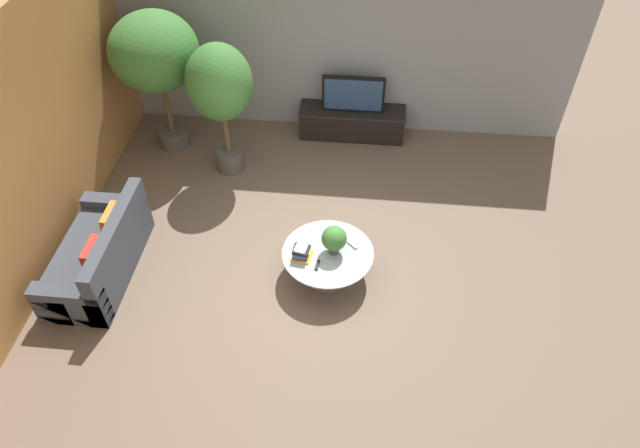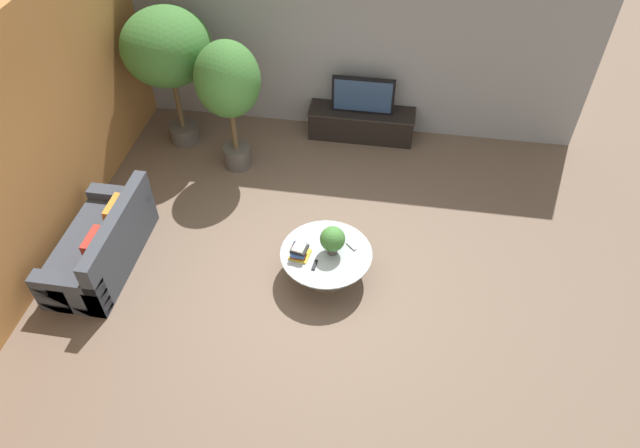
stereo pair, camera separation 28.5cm
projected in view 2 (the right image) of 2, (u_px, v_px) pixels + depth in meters
ground_plane at (307, 268)px, 7.29m from camera, size 24.00×24.00×0.00m
back_wall_stone at (343, 39)px, 8.52m from camera, size 7.40×0.12×3.00m
side_wall_left at (36, 140)px, 6.74m from camera, size 0.12×7.40×3.00m
media_console at (361, 123)px, 9.13m from camera, size 1.69×0.50×0.48m
television at (363, 95)px, 8.77m from camera, size 0.97×0.13×0.58m
coffee_table at (326, 259)px, 7.02m from camera, size 1.13×1.13×0.40m
couch_by_wall at (102, 246)px, 7.18m from camera, size 0.84×1.73×0.84m
potted_palm_tall at (167, 50)px, 8.12m from camera, size 1.29×1.29×2.18m
potted_palm_corner at (228, 85)px, 7.79m from camera, size 0.91×0.91×2.03m
potted_plant_tabletop at (333, 239)px, 6.79m from camera, size 0.31×0.31×0.39m
book_stack at (299, 251)px, 6.85m from camera, size 0.26×0.26×0.17m
remote_black at (315, 265)px, 6.78m from camera, size 0.05×0.16×0.02m
remote_silver at (351, 246)px, 7.00m from camera, size 0.14×0.14×0.02m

